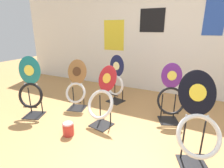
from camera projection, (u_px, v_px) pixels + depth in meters
wall_back at (178, 31)px, 3.44m from camera, size 8.00×0.07×2.60m
toilet_seat_display_purple_note at (171, 96)px, 2.57m from camera, size 0.44×0.37×0.89m
toilet_seat_display_crimson_swirl at (102, 99)px, 2.46m from camera, size 0.47×0.44×0.86m
toilet_seat_display_jazz_black at (198, 126)px, 1.72m from camera, size 0.53×0.53×0.97m
toilet_seat_display_teal_sax at (31, 88)px, 2.72m from camera, size 0.42×0.36×0.96m
toilet_seat_display_navy_moon at (116, 81)px, 3.28m from camera, size 0.41×0.34×0.90m
toilet_seat_display_woodgrain at (76, 86)px, 3.01m from camera, size 0.41×0.38×0.85m
paint_can at (68, 129)px, 2.31m from camera, size 0.15×0.15×0.18m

